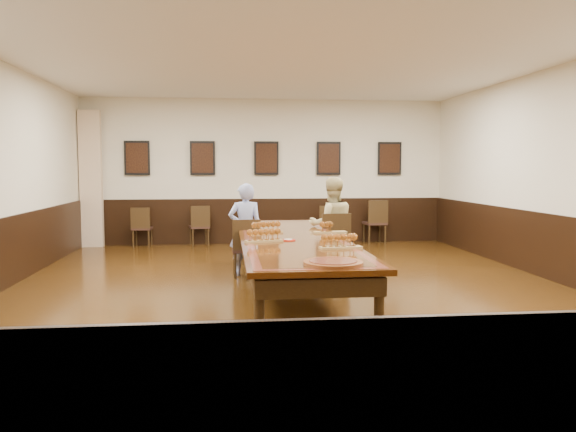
{
  "coord_description": "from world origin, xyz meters",
  "views": [
    {
      "loc": [
        -0.87,
        -7.51,
        1.71
      ],
      "look_at": [
        0.0,
        0.5,
        1.0
      ],
      "focal_mm": 35.0,
      "sensor_mm": 36.0,
      "label": 1
    }
  ],
  "objects": [
    {
      "name": "curtain",
      "position": [
        -3.75,
        4.82,
        1.45
      ],
      "size": [
        0.45,
        0.18,
        2.9
      ],
      "primitive_type": "cube",
      "color": "beige",
      "rests_on": "floor"
    },
    {
      "name": "flight_c",
      "position": [
        -0.41,
        -0.46,
        0.83
      ],
      "size": [
        0.5,
        0.28,
        0.18
      ],
      "color": "olive",
      "rests_on": "conference_table"
    },
    {
      "name": "flight_d",
      "position": [
        0.44,
        -1.14,
        0.84
      ],
      "size": [
        0.51,
        0.2,
        0.18
      ],
      "color": "olive",
      "rests_on": "conference_table"
    },
    {
      "name": "wall_right",
      "position": [
        4.01,
        0.0,
        1.6
      ],
      "size": [
        0.02,
        10.0,
        3.2
      ],
      "primitive_type": "cube",
      "color": "beige",
      "rests_on": "floor"
    },
    {
      "name": "ceiling",
      "position": [
        0.0,
        0.0,
        3.21
      ],
      "size": [
        8.0,
        10.0,
        0.02
      ],
      "primitive_type": "cube",
      "color": "white",
      "rests_on": "floor"
    },
    {
      "name": "carved_platter",
      "position": [
        0.15,
        -2.18,
        0.77
      ],
      "size": [
        0.63,
        0.63,
        0.05
      ],
      "color": "#5F2C13",
      "rests_on": "conference_table"
    },
    {
      "name": "red_plate_grp",
      "position": [
        -0.09,
        -0.34,
        0.76
      ],
      "size": [
        0.19,
        0.19,
        0.02
      ],
      "color": "#B0180B",
      "rests_on": "conference_table"
    },
    {
      "name": "spare_chair_b",
      "position": [
        -1.48,
        4.77,
        0.44
      ],
      "size": [
        0.49,
        0.52,
        0.87
      ],
      "primitive_type": null,
      "rotation": [
        0.0,
        0.0,
        3.34
      ],
      "color": "#311D16",
      "rests_on": "floor"
    },
    {
      "name": "flight_a",
      "position": [
        -0.32,
        0.47,
        0.83
      ],
      "size": [
        0.5,
        0.3,
        0.18
      ],
      "color": "olive",
      "rests_on": "conference_table"
    },
    {
      "name": "floor",
      "position": [
        0.0,
        0.0,
        -0.01
      ],
      "size": [
        8.0,
        10.0,
        0.02
      ],
      "primitive_type": "cube",
      "color": "black",
      "rests_on": "ground"
    },
    {
      "name": "conference_table",
      "position": [
        0.0,
        0.0,
        0.61
      ],
      "size": [
        1.4,
        5.0,
        0.76
      ],
      "color": "#321808",
      "rests_on": "floor"
    },
    {
      "name": "wall_back",
      "position": [
        0.0,
        5.01,
        1.6
      ],
      "size": [
        8.0,
        0.02,
        3.2
      ],
      "primitive_type": "cube",
      "color": "beige",
      "rests_on": "floor"
    },
    {
      "name": "chair_woman",
      "position": [
        0.81,
        1.24,
        0.49
      ],
      "size": [
        0.49,
        0.53,
        0.98
      ],
      "primitive_type": null,
      "rotation": [
        0.0,
        0.0,
        3.2
      ],
      "color": "#311D16",
      "rests_on": "floor"
    },
    {
      "name": "person_woman",
      "position": [
        0.8,
        1.34,
        0.77
      ],
      "size": [
        0.8,
        0.64,
        1.54
      ],
      "primitive_type": "imported",
      "rotation": [
        0.0,
        0.0,
        3.2
      ],
      "color": "#D7C686",
      "rests_on": "floor"
    },
    {
      "name": "spare_chair_a",
      "position": [
        -2.69,
        4.69,
        0.43
      ],
      "size": [
        0.42,
        0.45,
        0.85
      ],
      "primitive_type": null,
      "rotation": [
        0.0,
        0.0,
        3.1
      ],
      "color": "#311D16",
      "rests_on": "floor"
    },
    {
      "name": "wainscoting",
      "position": [
        0.0,
        0.0,
        0.5
      ],
      "size": [
        8.0,
        10.0,
        1.0
      ],
      "color": "black",
      "rests_on": "floor"
    },
    {
      "name": "pink_phone",
      "position": [
        0.6,
        -0.08,
        0.76
      ],
      "size": [
        0.15,
        0.17,
        0.01
      ],
      "primitive_type": "cube",
      "rotation": [
        0.0,
        0.0,
        0.6
      ],
      "color": "#E14BA0",
      "rests_on": "conference_table"
    },
    {
      "name": "chair_man",
      "position": [
        -0.59,
        1.15,
        0.46
      ],
      "size": [
        0.44,
        0.48,
        0.91
      ],
      "primitive_type": null,
      "rotation": [
        0.0,
        0.0,
        3.17
      ],
      "color": "#311D16",
      "rests_on": "floor"
    },
    {
      "name": "wall_front",
      "position": [
        0.0,
        -5.01,
        1.6
      ],
      "size": [
        8.0,
        0.02,
        3.2
      ],
      "primitive_type": "cube",
      "color": "beige",
      "rests_on": "floor"
    },
    {
      "name": "flight_b",
      "position": [
        0.58,
        0.4,
        0.83
      ],
      "size": [
        0.48,
        0.18,
        0.18
      ],
      "color": "olive",
      "rests_on": "conference_table"
    },
    {
      "name": "spare_chair_d",
      "position": [
        2.41,
        4.71,
        0.49
      ],
      "size": [
        0.5,
        0.53,
        0.97
      ],
      "primitive_type": null,
      "rotation": [
        0.0,
        0.0,
        3.23
      ],
      "color": "#311D16",
      "rests_on": "floor"
    },
    {
      "name": "spare_chair_c",
      "position": [
        1.32,
        4.49,
        0.44
      ],
      "size": [
        0.45,
        0.49,
        0.87
      ],
      "primitive_type": null,
      "rotation": [
        0.0,
        0.0,
        3.03
      ],
      "color": "#311D16",
      "rests_on": "floor"
    },
    {
      "name": "posters",
      "position": [
        0.0,
        4.94,
        1.9
      ],
      "size": [
        6.14,
        0.04,
        0.74
      ],
      "color": "black",
      "rests_on": "wall_back"
    },
    {
      "name": "person_man",
      "position": [
        -0.59,
        1.25,
        0.73
      ],
      "size": [
        0.54,
        0.36,
        1.45
      ],
      "primitive_type": "imported",
      "rotation": [
        0.0,
        0.0,
        3.17
      ],
      "color": "#4D65C1",
      "rests_on": "floor"
    }
  ]
}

